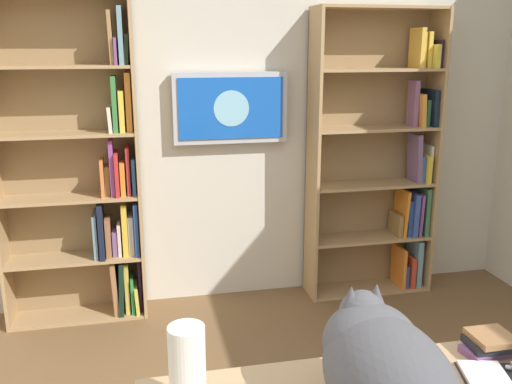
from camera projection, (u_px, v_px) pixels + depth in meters
name	position (u px, v px, depth m)	size (l,w,h in m)	color
wall_back	(224.00, 115.00, 3.94)	(4.52, 0.06, 2.70)	beige
bookshelf_left	(385.00, 163.00, 4.12)	(0.94, 0.28, 2.09)	tan
bookshelf_right	(87.00, 177.00, 3.68)	(0.91, 0.28, 2.13)	tan
wall_mounted_tv	(231.00, 108.00, 3.85)	(0.80, 0.07, 0.49)	#B7B7BC
cat	(383.00, 367.00, 1.58)	(0.35, 0.70, 0.36)	#4C4C51
paper_towel_roll	(187.00, 368.00, 1.64)	(0.11, 0.11, 0.27)	white
coffee_mug	(400.00, 357.00, 1.87)	(0.08, 0.08, 0.10)	#D84C3F
desk_book_stack	(490.00, 344.00, 1.96)	(0.20, 0.14, 0.07)	#7A4C84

